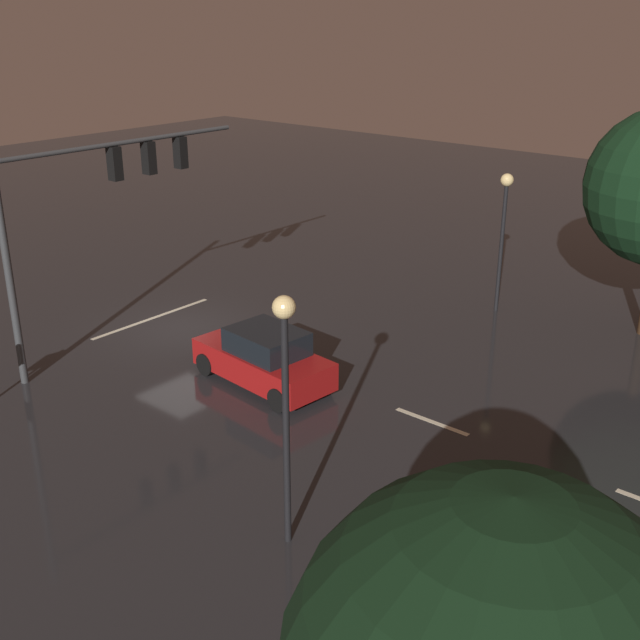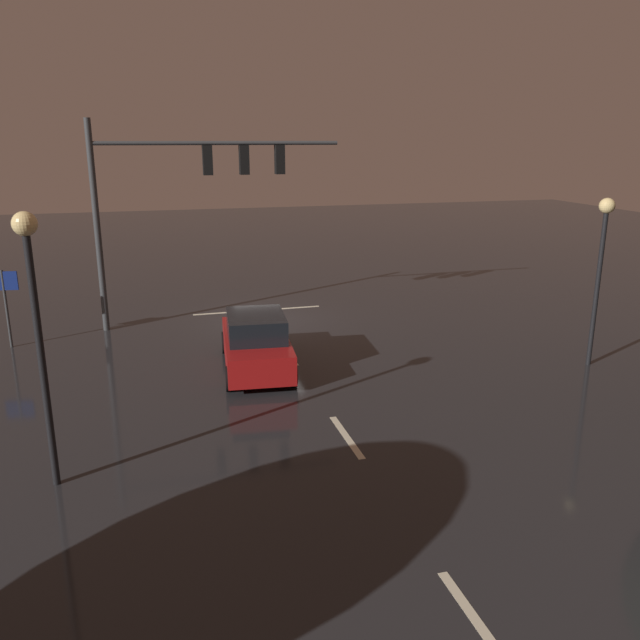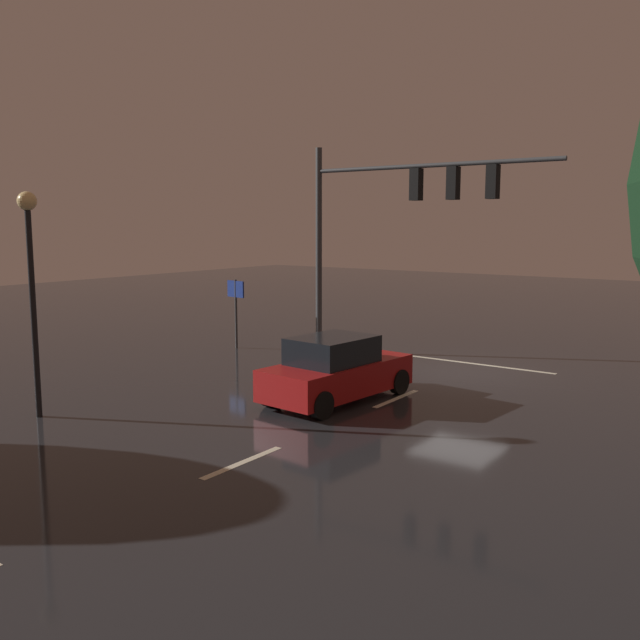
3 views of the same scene
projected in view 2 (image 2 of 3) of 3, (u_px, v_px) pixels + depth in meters
ground_plane at (265, 320)px, 23.78m from camera, size 80.00×80.00×0.00m
traffic_signal_assembly at (186, 182)px, 22.02m from camera, size 8.55×0.47×7.16m
lane_dash_far at (288, 354)px, 20.07m from camera, size 0.16×2.20×0.01m
lane_dash_mid at (346, 437)px, 14.50m from camera, size 0.16×2.20×0.01m
lane_dash_near at (477, 622)px, 8.94m from camera, size 0.16×2.20×0.01m
stop_bar at (258, 310)px, 25.16m from camera, size 5.00×0.16×0.01m
car_approaching at (256, 343)px, 18.55m from camera, size 2.25×4.49×1.70m
street_lamp_left_kerb at (602, 250)px, 18.23m from camera, size 0.44×0.44×4.92m
street_lamp_right_kerb at (34, 301)px, 11.53m from camera, size 0.44×0.44×5.29m
route_sign at (4, 292)px, 20.27m from camera, size 0.90×0.21×2.54m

